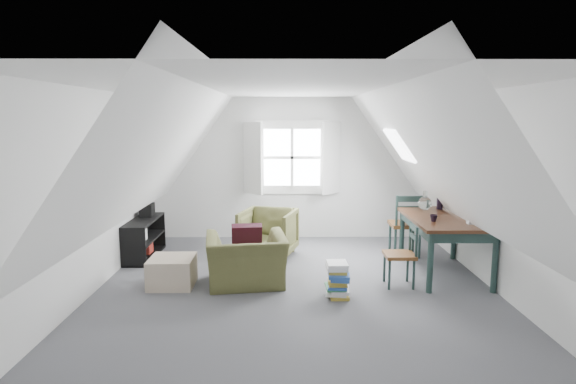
{
  "coord_description": "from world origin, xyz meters",
  "views": [
    {
      "loc": [
        -0.13,
        -5.75,
        2.15
      ],
      "look_at": [
        -0.09,
        0.6,
        1.16
      ],
      "focal_mm": 30.0,
      "sensor_mm": 36.0,
      "label": 1
    }
  ],
  "objects_px": {
    "ottoman": "(172,272)",
    "dining_table": "(445,224)",
    "armchair_far": "(268,256)",
    "dining_chair_near": "(402,254)",
    "armchair_near": "(246,284)",
    "magazine_stack": "(338,280)",
    "dining_chair_far": "(406,224)",
    "media_shelf": "(143,240)"
  },
  "relations": [
    {
      "from": "ottoman",
      "to": "dining_table",
      "type": "relative_size",
      "value": 0.35
    },
    {
      "from": "armchair_far",
      "to": "dining_chair_near",
      "type": "height_order",
      "value": "dining_chair_near"
    },
    {
      "from": "armchair_near",
      "to": "dining_table",
      "type": "bearing_deg",
      "value": -179.52
    },
    {
      "from": "armchair_far",
      "to": "dining_chair_near",
      "type": "relative_size",
      "value": 1.01
    },
    {
      "from": "dining_table",
      "to": "armchair_near",
      "type": "bearing_deg",
      "value": -172.94
    },
    {
      "from": "armchair_near",
      "to": "armchair_far",
      "type": "bearing_deg",
      "value": -108.72
    },
    {
      "from": "magazine_stack",
      "to": "dining_chair_near",
      "type": "bearing_deg",
      "value": 24.3
    },
    {
      "from": "dining_chair_near",
      "to": "dining_table",
      "type": "bearing_deg",
      "value": 111.04
    },
    {
      "from": "magazine_stack",
      "to": "ottoman",
      "type": "bearing_deg",
      "value": 168.98
    },
    {
      "from": "dining_table",
      "to": "dining_chair_far",
      "type": "height_order",
      "value": "dining_chair_far"
    },
    {
      "from": "magazine_stack",
      "to": "armchair_near",
      "type": "bearing_deg",
      "value": 159.04
    },
    {
      "from": "media_shelf",
      "to": "dining_table",
      "type": "bearing_deg",
      "value": -14.86
    },
    {
      "from": "ottoman",
      "to": "magazine_stack",
      "type": "bearing_deg",
      "value": -11.02
    },
    {
      "from": "dining_table",
      "to": "media_shelf",
      "type": "distance_m",
      "value": 4.48
    },
    {
      "from": "armchair_near",
      "to": "media_shelf",
      "type": "relative_size",
      "value": 0.87
    },
    {
      "from": "dining_table",
      "to": "dining_chair_near",
      "type": "relative_size",
      "value": 2.0
    },
    {
      "from": "dining_chair_far",
      "to": "ottoman",
      "type": "bearing_deg",
      "value": 36.87
    },
    {
      "from": "ottoman",
      "to": "dining_chair_near",
      "type": "bearing_deg",
      "value": -0.36
    },
    {
      "from": "armchair_far",
      "to": "media_shelf",
      "type": "xyz_separation_m",
      "value": [
        -1.93,
        -0.06,
        0.27
      ]
    },
    {
      "from": "dining_chair_far",
      "to": "dining_chair_near",
      "type": "bearing_deg",
      "value": 89.25
    },
    {
      "from": "armchair_near",
      "to": "ottoman",
      "type": "xyz_separation_m",
      "value": [
        -0.95,
        -0.03,
        0.19
      ]
    },
    {
      "from": "armchair_near",
      "to": "magazine_stack",
      "type": "relative_size",
      "value": 2.38
    },
    {
      "from": "dining_table",
      "to": "magazine_stack",
      "type": "distance_m",
      "value": 1.83
    },
    {
      "from": "armchair_near",
      "to": "media_shelf",
      "type": "bearing_deg",
      "value": -44.59
    },
    {
      "from": "armchair_far",
      "to": "media_shelf",
      "type": "height_order",
      "value": "media_shelf"
    },
    {
      "from": "ottoman",
      "to": "dining_table",
      "type": "bearing_deg",
      "value": 6.94
    },
    {
      "from": "armchair_near",
      "to": "ottoman",
      "type": "height_order",
      "value": "ottoman"
    },
    {
      "from": "dining_chair_far",
      "to": "media_shelf",
      "type": "xyz_separation_m",
      "value": [
        -4.08,
        -0.06,
        -0.25
      ]
    },
    {
      "from": "armchair_near",
      "to": "dining_table",
      "type": "height_order",
      "value": "dining_table"
    },
    {
      "from": "armchair_far",
      "to": "dining_table",
      "type": "relative_size",
      "value": 0.5
    },
    {
      "from": "ottoman",
      "to": "dining_chair_far",
      "type": "distance_m",
      "value": 3.61
    },
    {
      "from": "armchair_far",
      "to": "dining_chair_near",
      "type": "xyz_separation_m",
      "value": [
        1.76,
        -1.35,
        0.42
      ]
    },
    {
      "from": "armchair_far",
      "to": "dining_chair_near",
      "type": "distance_m",
      "value": 2.26
    },
    {
      "from": "dining_chair_far",
      "to": "armchair_far",
      "type": "bearing_deg",
      "value": 15.14
    },
    {
      "from": "dining_chair_near",
      "to": "magazine_stack",
      "type": "distance_m",
      "value": 0.97
    },
    {
      "from": "armchair_far",
      "to": "magazine_stack",
      "type": "xyz_separation_m",
      "value": [
        0.9,
        -1.74,
        0.21
      ]
    },
    {
      "from": "magazine_stack",
      "to": "armchair_far",
      "type": "bearing_deg",
      "value": 117.36
    },
    {
      "from": "dining_chair_far",
      "to": "magazine_stack",
      "type": "height_order",
      "value": "dining_chair_far"
    },
    {
      "from": "dining_chair_far",
      "to": "magazine_stack",
      "type": "xyz_separation_m",
      "value": [
        -1.24,
        -1.74,
        -0.3
      ]
    },
    {
      "from": "dining_chair_far",
      "to": "magazine_stack",
      "type": "relative_size",
      "value": 2.33
    },
    {
      "from": "dining_table",
      "to": "dining_chair_far",
      "type": "bearing_deg",
      "value": 107.13
    },
    {
      "from": "media_shelf",
      "to": "ottoman",
      "type": "bearing_deg",
      "value": -63.88
    }
  ]
}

